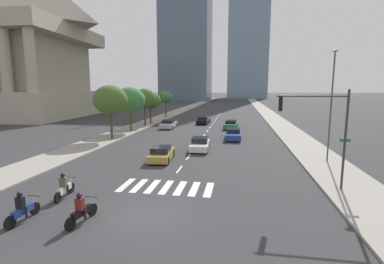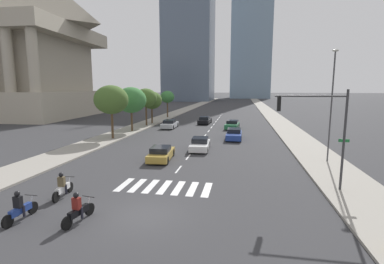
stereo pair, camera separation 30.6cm
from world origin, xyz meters
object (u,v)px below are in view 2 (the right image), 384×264
at_px(motorcycle_third, 63,187).
at_px(street_tree_third, 146,98).
at_px(sedan_white_4, 200,144).
at_px(street_tree_second, 131,100).
at_px(motorcycle_trailing, 20,209).
at_px(sedan_black_3, 205,120).
at_px(sedan_gold_5, 161,153).
at_px(street_tree_fifth, 167,97).
at_px(sedan_blue_0, 234,134).
at_px(sedan_silver_2, 170,124).
at_px(motorcycle_lead, 78,210).
at_px(traffic_signal_near, 319,122).
at_px(street_lamp_east, 332,99).
at_px(street_tree_nearest, 111,100).
at_px(street_tree_fourth, 152,100).
at_px(sedan_green_1, 232,125).

height_order(motorcycle_third, street_tree_third, street_tree_third).
relative_size(sedan_white_4, street_tree_second, 0.71).
relative_size(motorcycle_trailing, sedan_black_3, 0.45).
relative_size(sedan_gold_5, street_tree_fifth, 0.79).
distance_m(sedan_white_4, street_tree_second, 15.72).
height_order(sedan_blue_0, sedan_white_4, sedan_blue_0).
bearing_deg(sedan_silver_2, street_tree_third, 70.83).
bearing_deg(motorcycle_lead, traffic_signal_near, -53.95).
bearing_deg(street_tree_second, traffic_signal_near, -45.53).
xyz_separation_m(traffic_signal_near, street_lamp_east, (2.67, 6.96, 1.08)).
bearing_deg(sedan_silver_2, motorcycle_trailing, -178.91).
height_order(sedan_black_3, street_lamp_east, street_lamp_east).
height_order(sedan_black_3, street_tree_nearest, street_tree_nearest).
bearing_deg(sedan_white_4, motorcycle_lead, -14.03).
relative_size(sedan_blue_0, sedan_black_3, 0.99).
height_order(motorcycle_third, sedan_gold_5, motorcycle_third).
relative_size(sedan_white_4, street_tree_nearest, 0.68).
relative_size(motorcycle_trailing, motorcycle_third, 0.97).
bearing_deg(sedan_gold_5, street_tree_fifth, 9.70).
height_order(motorcycle_trailing, street_tree_nearest, street_tree_nearest).
relative_size(motorcycle_lead, street_tree_second, 0.34).
height_order(sedan_black_3, street_tree_second, street_tree_second).
relative_size(sedan_black_3, street_tree_second, 0.76).
height_order(sedan_gold_5, street_tree_fourth, street_tree_fourth).
bearing_deg(street_tree_fifth, street_tree_third, -90.00).
distance_m(motorcycle_third, street_tree_fourth, 33.81).
distance_m(sedan_white_4, street_tree_fifth, 32.15).
bearing_deg(street_tree_nearest, traffic_signal_near, -35.31).
height_order(sedan_blue_0, street_tree_fifth, street_tree_fifth).
distance_m(sedan_black_3, street_tree_fourth, 9.93).
xyz_separation_m(sedan_gold_5, street_lamp_east, (14.00, 1.39, 4.75)).
bearing_deg(street_tree_nearest, street_tree_second, 90.00).
height_order(sedan_white_4, traffic_signal_near, traffic_signal_near).
xyz_separation_m(sedan_green_1, sedan_white_4, (-2.71, -15.81, -0.03)).
bearing_deg(street_lamp_east, sedan_gold_5, -174.34).
bearing_deg(sedan_gold_5, street_tree_fourth, 15.44).
xyz_separation_m(motorcycle_lead, sedan_silver_2, (-3.73, 31.40, 0.02)).
height_order(sedan_gold_5, street_tree_fifth, street_tree_fifth).
distance_m(sedan_green_1, sedan_gold_5, 21.15).
bearing_deg(sedan_black_3, motorcycle_lead, -179.13).
height_order(sedan_blue_0, traffic_signal_near, traffic_signal_near).
bearing_deg(sedan_gold_5, street_lamp_east, -88.66).
bearing_deg(sedan_blue_0, street_tree_fourth, -130.67).
distance_m(street_lamp_east, street_tree_nearest, 23.71).
bearing_deg(street_tree_second, street_tree_fourth, 90.00).
bearing_deg(sedan_green_1, sedan_gold_5, -10.15).
relative_size(sedan_blue_0, traffic_signal_near, 0.78).
height_order(street_tree_second, street_tree_fourth, street_tree_second).
bearing_deg(street_tree_second, sedan_blue_0, -13.20).
xyz_separation_m(motorcycle_third, street_tree_nearest, (-5.46, 17.78, 4.25)).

